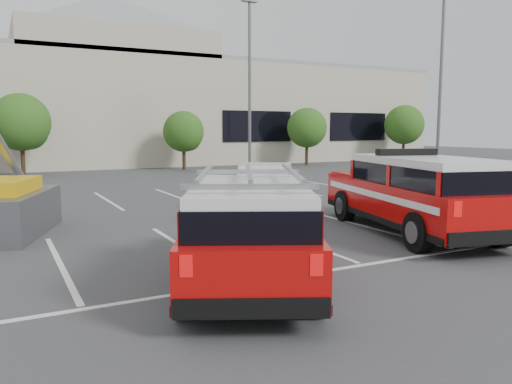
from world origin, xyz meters
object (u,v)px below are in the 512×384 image
convention_building (85,105)px  tree_far_right (405,126)px  light_pole_mid (250,87)px  white_pickup (264,194)px  tree_right (308,129)px  tree_mid_left (23,124)px  tree_mid_right (185,133)px  ladder_suv (249,238)px  light_pole_right (440,86)px  fire_chief_suv (415,199)px

convention_building → tree_far_right: (24.91, -9.82, -1.68)m
light_pole_mid → white_pickup: 14.31m
tree_right → white_pickup: tree_right is taller
tree_far_right → light_pole_mid: light_pole_mid is taller
tree_mid_left → tree_right: tree_mid_left is taller
tree_mid_right → convention_building: bearing=116.6°
tree_far_right → ladder_suv: tree_far_right is taller
tree_right → tree_far_right: tree_far_right is taller
tree_mid_left → light_pole_right: light_pole_right is taller
white_pickup → tree_far_right: bearing=73.4°
tree_mid_right → light_pole_mid: 6.88m
convention_building → light_pole_mid: bearing=-66.7°
light_pole_mid → light_pole_right: bearing=-33.7°
light_pole_right → convention_building: bearing=125.9°
light_pole_right → white_pickup: 16.64m
tree_mid_right → tree_right: tree_right is taller
convention_building → white_pickup: (1.11, -28.17, -4.09)m
convention_building → light_pole_mid: convention_building is taller
convention_building → tree_mid_right: (4.91, -9.82, -2.22)m
light_pole_mid → light_pole_right: (9.00, -6.00, 0.00)m
convention_building → tree_mid_left: bearing=-117.4°
convention_building → light_pole_right: bearing=-54.1°
tree_right → fire_chief_suv: bearing=-117.2°
tree_mid_right → tree_far_right: tree_far_right is taller
tree_mid_left → tree_mid_right: (10.00, -0.00, -0.54)m
ladder_suv → white_pickup: bearing=85.4°
convention_building → tree_mid_left: (-5.09, -9.82, -1.68)m
light_pole_right → fire_chief_suv: light_pole_right is taller
tree_far_right → light_pole_mid: bearing=-161.5°
tree_far_right → fire_chief_suv: bearing=-133.5°
light_pole_mid → fire_chief_suv: bearing=-102.4°
tree_right → light_pole_right: bearing=-85.7°
white_pickup → convention_building: bearing=128.0°
light_pole_mid → tree_far_right: bearing=18.5°
light_pole_mid → ladder_suv: light_pole_mid is taller
convention_building → tree_right: 17.96m
convention_building → ladder_suv: convention_building is taller
tree_mid_left → white_pickup: (6.20, -18.35, -2.41)m
light_pole_mid → white_pickup: bearing=-114.9°
tree_far_right → convention_building: bearing=158.5°
tree_mid_right → white_pickup: bearing=-101.7°
tree_mid_left → light_pole_mid: light_pole_mid is taller
light_pole_mid → ladder_suv: size_ratio=1.84×
white_pickup → ladder_suv: bearing=-84.8°
convention_building → tree_far_right: 26.83m
tree_mid_right → fire_chief_suv: size_ratio=0.60×
light_pole_mid → ladder_suv: (-9.59, -18.87, -4.37)m
tree_far_right → light_pole_right: light_pole_right is taller
fire_chief_suv → white_pickup: fire_chief_suv is taller
tree_mid_right → white_pickup: (-3.80, -18.35, -1.87)m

